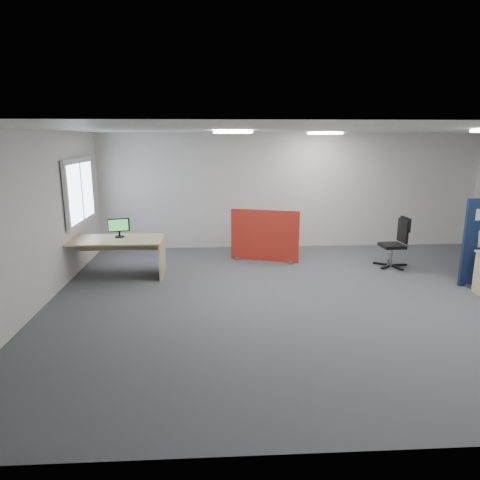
{
  "coord_description": "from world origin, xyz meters",
  "views": [
    {
      "loc": [
        -1.77,
        -6.53,
        2.58
      ],
      "look_at": [
        -1.4,
        0.05,
        1.0
      ],
      "focal_mm": 32.0,
      "sensor_mm": 36.0,
      "label": 1
    }
  ],
  "objects_px": {
    "second_desk": "(116,247)",
    "office_chair": "(397,239)",
    "monitor_second": "(119,227)",
    "red_divider": "(265,236)"
  },
  "relations": [
    {
      "from": "second_desk",
      "to": "monitor_second",
      "type": "distance_m",
      "value": 0.39
    },
    {
      "from": "office_chair",
      "to": "second_desk",
      "type": "bearing_deg",
      "value": 179.84
    },
    {
      "from": "monitor_second",
      "to": "office_chair",
      "type": "distance_m",
      "value": 5.52
    },
    {
      "from": "red_divider",
      "to": "monitor_second",
      "type": "height_order",
      "value": "red_divider"
    },
    {
      "from": "red_divider",
      "to": "second_desk",
      "type": "xyz_separation_m",
      "value": [
        -2.93,
        -0.86,
        0.02
      ]
    },
    {
      "from": "second_desk",
      "to": "office_chair",
      "type": "distance_m",
      "value": 5.57
    },
    {
      "from": "second_desk",
      "to": "monitor_second",
      "type": "height_order",
      "value": "monitor_second"
    },
    {
      "from": "red_divider",
      "to": "second_desk",
      "type": "height_order",
      "value": "red_divider"
    },
    {
      "from": "monitor_second",
      "to": "second_desk",
      "type": "bearing_deg",
      "value": -132.55
    },
    {
      "from": "red_divider",
      "to": "office_chair",
      "type": "xyz_separation_m",
      "value": [
        2.64,
        -0.6,
        0.04
      ]
    }
  ]
}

